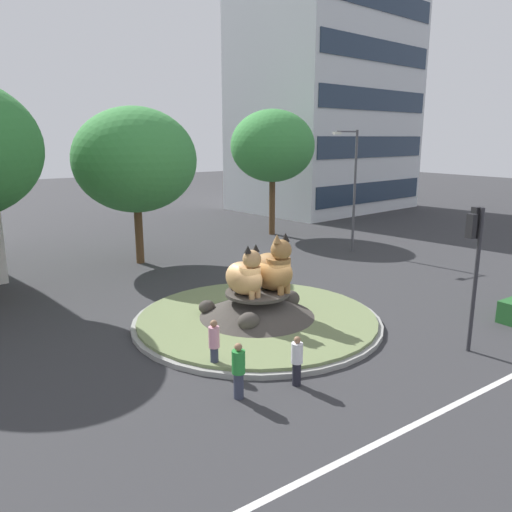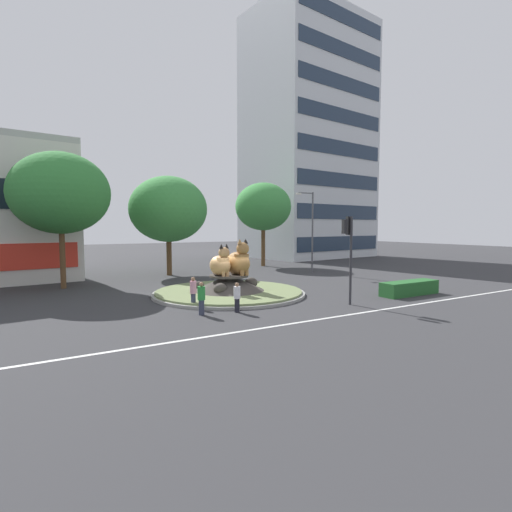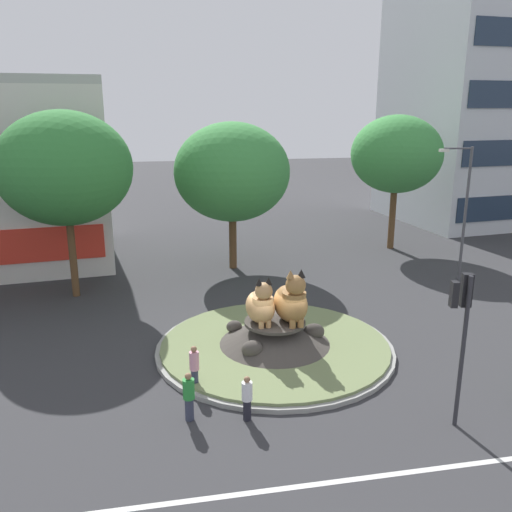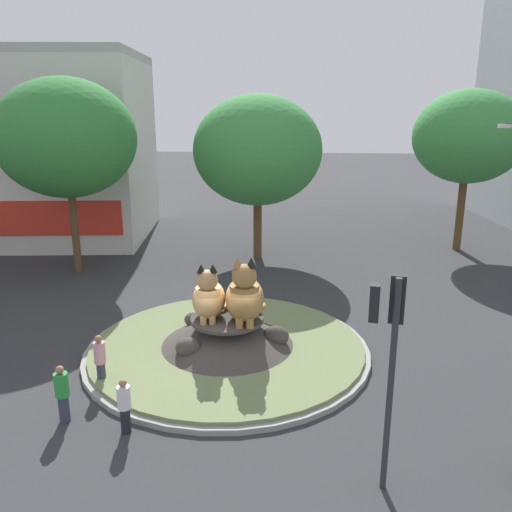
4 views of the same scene
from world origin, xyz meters
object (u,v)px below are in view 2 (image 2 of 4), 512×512
object	(u,v)px
traffic_light_mast	(349,240)
pedestrian_green_shirt	(201,298)
second_tree_near_tower	(168,209)
cat_statue_tabby	(239,261)
third_tree_left	(263,207)
office_tower	(309,140)
streetlight_arm	(311,227)
pedestrian_white_shirt	(237,297)
cat_statue_calico	(221,264)
pedestrian_pink_shirt	(193,291)
broadleaf_tree_behind_island	(60,193)

from	to	relation	value
traffic_light_mast	pedestrian_green_shirt	bearing A→B (deg)	88.38
second_tree_near_tower	cat_statue_tabby	bearing A→B (deg)	-87.09
third_tree_left	pedestrian_green_shirt	xyz separation A→B (m)	(-15.68, -19.35, -5.75)
office_tower	third_tree_left	bearing A→B (deg)	-152.76
streetlight_arm	pedestrian_white_shirt	size ratio (longest dim) A/B	4.95
cat_statue_calico	pedestrian_pink_shirt	bearing A→B (deg)	-54.73
cat_statue_tabby	streetlight_arm	world-z (taller)	streetlight_arm
cat_statue_tabby	pedestrian_pink_shirt	size ratio (longest dim) A/B	1.42
broadleaf_tree_behind_island	second_tree_near_tower	bearing A→B (deg)	21.43
traffic_light_mast	broadleaf_tree_behind_island	distance (m)	20.29
third_tree_left	cat_statue_tabby	bearing A→B (deg)	-126.71
cat_statue_calico	second_tree_near_tower	world-z (taller)	second_tree_near_tower
traffic_light_mast	office_tower	size ratio (longest dim) A/B	0.15
third_tree_left	pedestrian_white_shirt	xyz separation A→B (m)	(-13.83, -19.70, -5.81)
traffic_light_mast	pedestrian_pink_shirt	bearing A→B (deg)	75.60
office_tower	third_tree_left	world-z (taller)	office_tower
second_tree_near_tower	third_tree_left	size ratio (longest dim) A/B	0.97
office_tower	broadleaf_tree_behind_island	bearing A→B (deg)	-162.54
streetlight_arm	pedestrian_pink_shirt	world-z (taller)	streetlight_arm
broadleaf_tree_behind_island	pedestrian_white_shirt	world-z (taller)	broadleaf_tree_behind_island
pedestrian_green_shirt	pedestrian_white_shirt	size ratio (longest dim) A/B	1.07
cat_statue_calico	pedestrian_pink_shirt	world-z (taller)	cat_statue_calico
second_tree_near_tower	streetlight_arm	distance (m)	13.46
cat_statue_tabby	second_tree_near_tower	distance (m)	12.86
traffic_light_mast	second_tree_near_tower	bearing A→B (deg)	23.90
second_tree_near_tower	third_tree_left	xyz separation A→B (m)	(11.78, 2.70, 0.62)
broadleaf_tree_behind_island	streetlight_arm	world-z (taller)	broadleaf_tree_behind_island
third_tree_left	office_tower	bearing A→B (deg)	33.66
pedestrian_pink_shirt	pedestrian_white_shirt	xyz separation A→B (m)	(1.52, -2.27, -0.08)
pedestrian_pink_shirt	pedestrian_white_shirt	distance (m)	2.73
third_tree_left	pedestrian_pink_shirt	bearing A→B (deg)	-131.36
second_tree_near_tower	pedestrian_green_shirt	size ratio (longest dim) A/B	5.36
cat_statue_tabby	pedestrian_white_shirt	distance (m)	5.60
cat_statue_tabby	broadleaf_tree_behind_island	world-z (taller)	broadleaf_tree_behind_island
cat_statue_tabby	traffic_light_mast	size ratio (longest dim) A/B	0.48
second_tree_near_tower	third_tree_left	bearing A→B (deg)	12.92
cat_statue_tabby	streetlight_arm	distance (m)	14.04
office_tower	streetlight_arm	distance (m)	24.36
broadleaf_tree_behind_island	pedestrian_green_shirt	xyz separation A→B (m)	(5.17, -13.09, -5.94)
pedestrian_white_shirt	office_tower	bearing A→B (deg)	-80.14
cat_statue_calico	pedestrian_green_shirt	xyz separation A→B (m)	(-3.26, -4.49, -1.18)
office_tower	pedestrian_green_shirt	bearing A→B (deg)	-142.20
cat_statue_calico	cat_statue_tabby	world-z (taller)	cat_statue_tabby
cat_statue_tabby	pedestrian_pink_shirt	distance (m)	5.02
cat_statue_calico	third_tree_left	bearing A→B (deg)	134.09
third_tree_left	broadleaf_tree_behind_island	bearing A→B (deg)	-163.29
pedestrian_green_shirt	office_tower	bearing A→B (deg)	-91.91
broadleaf_tree_behind_island	streetlight_arm	xyz separation A→B (m)	(21.47, -1.41, -2.40)
office_tower	pedestrian_green_shirt	size ratio (longest dim) A/B	20.30
traffic_light_mast	third_tree_left	world-z (taller)	third_tree_left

